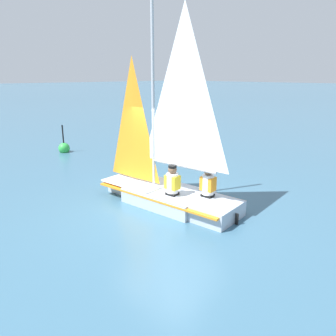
% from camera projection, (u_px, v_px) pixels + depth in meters
% --- Properties ---
extents(ground_plane, '(260.00, 260.00, 0.00)m').
position_uv_depth(ground_plane, '(168.00, 203.00, 8.80)').
color(ground_plane, '#38607A').
extents(sailboat_main, '(1.90, 4.09, 5.05)m').
position_uv_depth(sailboat_main, '(168.00, 177.00, 8.59)').
color(sailboat_main, '#B2BCCC').
rests_on(sailboat_main, ground_plane).
extents(sailor_helm, '(0.34, 0.37, 1.16)m').
position_uv_depth(sailor_helm, '(172.00, 186.00, 8.27)').
color(sailor_helm, black).
rests_on(sailor_helm, ground_plane).
extents(sailor_crew, '(0.34, 0.37, 1.16)m').
position_uv_depth(sailor_crew, '(208.00, 188.00, 8.16)').
color(sailor_crew, black).
rests_on(sailor_crew, ground_plane).
extents(buoy_marker, '(0.49, 0.49, 1.29)m').
position_uv_depth(buoy_marker, '(64.00, 148.00, 14.55)').
color(buoy_marker, green).
rests_on(buoy_marker, ground_plane).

